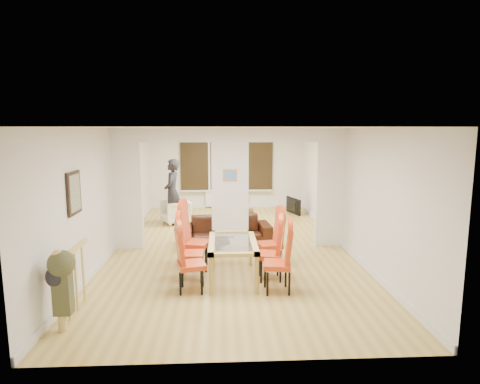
{
  "coord_description": "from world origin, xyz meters",
  "views": [
    {
      "loc": [
        -0.2,
        -8.63,
        2.58
      ],
      "look_at": [
        0.25,
        0.6,
        1.12
      ],
      "focal_mm": 30.0,
      "sensor_mm": 36.0,
      "label": 1
    }
  ],
  "objects": [
    {
      "name": "floor",
      "position": [
        0.0,
        0.0,
        0.0
      ],
      "size": [
        5.0,
        9.0,
        0.01
      ],
      "primitive_type": "cube",
      "color": "tan",
      "rests_on": "ground"
    },
    {
      "name": "sofa",
      "position": [
        -0.09,
        0.3,
        0.3
      ],
      "size": [
        2.11,
        0.98,
        0.6
      ],
      "primitive_type": "imported",
      "rotation": [
        0.0,
        0.0,
        0.09
      ],
      "color": "black",
      "rests_on": "floor"
    },
    {
      "name": "divider_wall",
      "position": [
        0.0,
        0.0,
        1.3
      ],
      "size": [
        5.0,
        0.18,
        2.6
      ],
      "primitive_type": "cube",
      "color": "white",
      "rests_on": "floor"
    },
    {
      "name": "person",
      "position": [
        -1.52,
        2.18,
        0.89
      ],
      "size": [
        0.68,
        0.47,
        1.78
      ],
      "primitive_type": "imported",
      "rotation": [
        0.0,
        0.0,
        -1.63
      ],
      "color": "black",
      "rests_on": "floor"
    },
    {
      "name": "dining_chair_la",
      "position": [
        -0.68,
        -2.48,
        0.51
      ],
      "size": [
        0.5,
        0.5,
        1.03
      ],
      "primitive_type": null,
      "rotation": [
        0.0,
        0.0,
        0.25
      ],
      "color": "red",
      "rests_on": "floor"
    },
    {
      "name": "dining_chair_lb",
      "position": [
        -0.72,
        -1.98,
        0.53
      ],
      "size": [
        0.43,
        0.43,
        1.06
      ],
      "primitive_type": null,
      "rotation": [
        0.0,
        0.0,
        -0.02
      ],
      "color": "red",
      "rests_on": "floor"
    },
    {
      "name": "pillar_photo",
      "position": [
        0.0,
        -0.1,
        1.6
      ],
      "size": [
        0.3,
        0.03,
        0.25
      ],
      "primitive_type": "cube",
      "color": "#4C8CD8",
      "rests_on": "divider_wall"
    },
    {
      "name": "wall_poster",
      "position": [
        -2.47,
        -2.4,
        1.6
      ],
      "size": [
        0.04,
        0.52,
        0.67
      ],
      "primitive_type": "cube",
      "color": "gray",
      "rests_on": "room_walls"
    },
    {
      "name": "bottle",
      "position": [
        -0.05,
        2.66,
        0.4
      ],
      "size": [
        0.07,
        0.07,
        0.29
      ],
      "primitive_type": "cylinder",
      "color": "#143F19",
      "rests_on": "coffee_table"
    },
    {
      "name": "shoes",
      "position": [
        -0.34,
        -0.23,
        0.05
      ],
      "size": [
        0.26,
        0.29,
        0.11
      ],
      "primitive_type": null,
      "color": "black",
      "rests_on": "floor"
    },
    {
      "name": "dining_chair_ra",
      "position": [
        0.68,
        -2.56,
        0.53
      ],
      "size": [
        0.48,
        0.48,
        1.06
      ],
      "primitive_type": null,
      "rotation": [
        0.0,
        0.0,
        -0.15
      ],
      "color": "red",
      "rests_on": "floor"
    },
    {
      "name": "dining_chair_rc",
      "position": [
        0.7,
        -1.42,
        0.52
      ],
      "size": [
        0.49,
        0.49,
        1.03
      ],
      "primitive_type": null,
      "rotation": [
        0.0,
        0.0,
        0.2
      ],
      "color": "red",
      "rests_on": "floor"
    },
    {
      "name": "stair_newel",
      "position": [
        -2.25,
        -3.2,
        0.55
      ],
      "size": [
        0.4,
        1.2,
        1.1
      ],
      "primitive_type": null,
      "color": "#D4BB61",
      "rests_on": "floor"
    },
    {
      "name": "dining_table",
      "position": [
        -0.01,
        -1.98,
        0.34
      ],
      "size": [
        0.82,
        1.45,
        0.68
      ],
      "primitive_type": null,
      "color": "#BA9C45",
      "rests_on": "floor"
    },
    {
      "name": "armchair",
      "position": [
        -1.46,
        2.28,
        0.32
      ],
      "size": [
        0.92,
        0.93,
        0.64
      ],
      "primitive_type": "imported",
      "rotation": [
        0.0,
        0.0,
        -1.11
      ],
      "color": "white",
      "rests_on": "floor"
    },
    {
      "name": "dining_chair_lc",
      "position": [
        -0.67,
        -1.43,
        0.58
      ],
      "size": [
        0.56,
        0.56,
        1.16
      ],
      "primitive_type": null,
      "rotation": [
        0.0,
        0.0,
        -0.23
      ],
      "color": "red",
      "rests_on": "floor"
    },
    {
      "name": "radiator",
      "position": [
        0.0,
        4.4,
        0.3
      ],
      "size": [
        1.4,
        0.08,
        0.5
      ],
      "primitive_type": "cube",
      "color": "white",
      "rests_on": "floor"
    },
    {
      "name": "dining_chair_rb",
      "position": [
        0.63,
        -2.03,
        0.51
      ],
      "size": [
        0.49,
        0.49,
        1.02
      ],
      "primitive_type": null,
      "rotation": [
        0.0,
        0.0,
        -0.23
      ],
      "color": "red",
      "rests_on": "floor"
    },
    {
      "name": "room_walls",
      "position": [
        0.0,
        0.0,
        1.3
      ],
      "size": [
        5.0,
        9.0,
        2.6
      ],
      "primitive_type": null,
      "color": "silver",
      "rests_on": "floor"
    },
    {
      "name": "bowl",
      "position": [
        0.2,
        2.7,
        0.28
      ],
      "size": [
        0.2,
        0.2,
        0.05
      ],
      "primitive_type": "imported",
      "color": "#362712",
      "rests_on": "coffee_table"
    },
    {
      "name": "pendant_light",
      "position": [
        0.3,
        3.3,
        2.15
      ],
      "size": [
        0.36,
        0.36,
        0.36
      ],
      "primitive_type": "sphere",
      "color": "orange",
      "rests_on": "room_walls"
    },
    {
      "name": "bay_window_blinds",
      "position": [
        0.0,
        4.44,
        1.5
      ],
      "size": [
        3.0,
        0.08,
        1.8
      ],
      "primitive_type": "cube",
      "color": "black",
      "rests_on": "room_walls"
    },
    {
      "name": "coffee_table",
      "position": [
        0.18,
        2.72,
        0.13
      ],
      "size": [
        1.18,
        0.71,
        0.25
      ],
      "primitive_type": null,
      "rotation": [
        0.0,
        0.0,
        -0.15
      ],
      "color": "#362712",
      "rests_on": "floor"
    },
    {
      "name": "television",
      "position": [
        1.95,
        3.36,
        0.25
      ],
      "size": [
        0.85,
        0.37,
        0.49
      ],
      "primitive_type": "imported",
      "rotation": [
        0.0,
        0.0,
        1.88
      ],
      "color": "black",
      "rests_on": "floor"
    }
  ]
}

